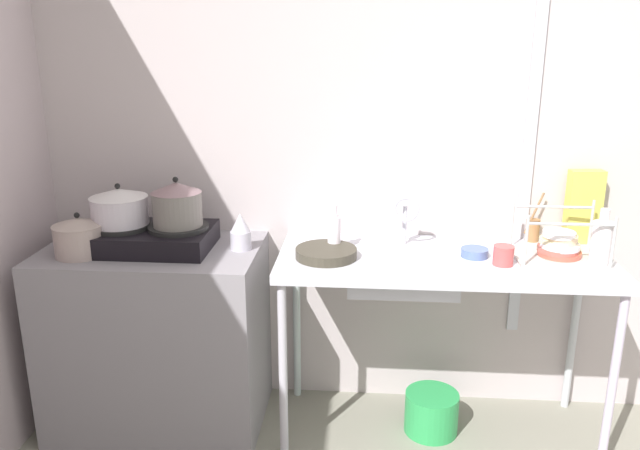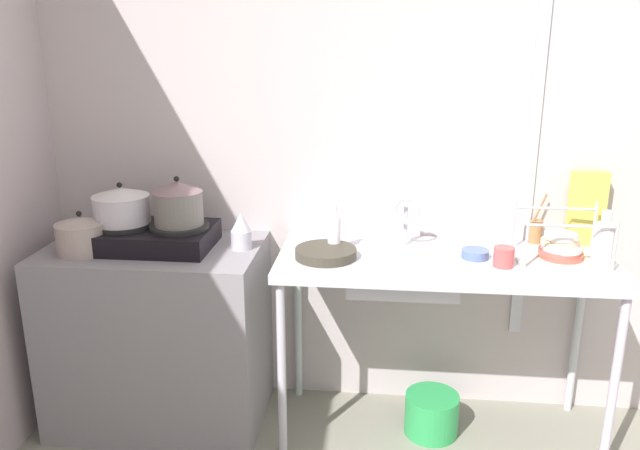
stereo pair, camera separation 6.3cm
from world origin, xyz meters
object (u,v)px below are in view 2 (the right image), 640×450
Objects in this scene: cereal_box at (587,209)px; frying_pan at (326,253)px; pot_beside_stove at (81,235)px; faucet at (406,213)px; small_bowl_on_drainboard at (475,254)px; bottle_by_sink at (334,233)px; bottle_by_rack at (603,245)px; sink_basin at (402,273)px; pot_on_left_burner at (121,205)px; pot_on_right_burner at (178,203)px; dish_rack at (560,249)px; bucket_on_floor at (432,414)px; utensil_jar at (535,231)px; cup_by_rack at (504,257)px; percolator at (241,231)px; stove at (152,236)px.

frying_pan is at bearing -170.63° from cereal_box.
faucet is (1.37, 0.22, 0.07)m from pot_beside_stove.
cereal_box reaches higher than small_bowl_on_drainboard.
bottle_by_sink is 0.87× the size of bottle_by_rack.
bottle_by_rack is (0.78, -0.03, 0.16)m from sink_basin.
pot_on_right_burner reaches higher than pot_on_left_burner.
pot_on_right_burner reaches higher than faucet.
dish_rack is 1.48× the size of bottle_by_rack.
pot_on_left_burner is 1.02× the size of bucket_on_floor.
small_bowl_on_drainboard reaches higher than sink_basin.
utensil_jar reaches higher than small_bowl_on_drainboard.
pot_beside_stove is 1.76m from cup_by_rack.
bottle_by_sink reaches higher than frying_pan.
percolator is at bearing 10.76° from pot_beside_stove.
frying_pan is at bearing -3.86° from pot_on_left_burner.
sink_basin is 0.71m from bucket_on_floor.
dish_rack is at bearing 21.89° from cup_by_rack.
bottle_by_rack reaches higher than frying_pan.
pot_on_right_burner reaches higher than bucket_on_floor.
bottle_by_rack is 0.99× the size of bucket_on_floor.
bottle_by_rack is at bearing -8.71° from small_bowl_on_drainboard.
utensil_jar is (-0.05, 0.23, 0.00)m from dish_rack.
bottle_by_sink is (0.03, 0.08, 0.06)m from frying_pan.
dish_rack is 1.57× the size of utensil_jar.
utensil_jar is at bearing 8.71° from pot_on_right_burner.
pot_on_left_burner is 0.93m from bottle_by_sink.
pot_on_left_burner is 0.53m from percolator.
sink_basin is at bearing 2.93° from frying_pan.
frying_pan is (-0.32, -0.02, 0.08)m from sink_basin.
stove is 2.19× the size of bucket_on_floor.
sink_basin is 0.66m from dish_rack.
bucket_on_floor is (0.86, -0.03, -0.83)m from percolator.
pot_beside_stove reaches higher than bucket_on_floor.
percolator is 1.42× the size of small_bowl_on_drainboard.
cereal_box reaches higher than percolator.
percolator is 0.39m from frying_pan.
percolator is at bearing 174.37° from cup_by_rack.
bottle_by_sink is at bearing 1.43° from pot_on_left_burner.
pot_beside_stove is 0.91× the size of faucet.
dish_rack is 1.71× the size of bottle_by_sink.
frying_pan is at bearing -161.86° from utensil_jar.
bottle_by_rack is (1.75, -0.07, -0.10)m from pot_on_right_burner.
percolator is at bearing -177.17° from cereal_box.
bucket_on_floor is (0.15, -0.11, -0.91)m from faucet.
pot_on_left_burner is at bearing -178.77° from cereal_box.
frying_pan is at bearing -108.49° from bottle_by_sink.
stove is 1.50m from cup_by_rack.
bottle_by_sink is (0.41, 0.00, 0.01)m from percolator.
cup_by_rack is at bearing -3.18° from pot_on_left_burner.
bottle_by_rack reaches higher than pot_beside_stove.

